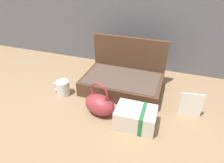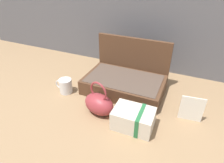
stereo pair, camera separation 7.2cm
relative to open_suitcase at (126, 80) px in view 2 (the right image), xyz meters
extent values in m
plane|color=#8C6D4C|center=(-0.01, -0.20, -0.07)|extent=(6.00, 6.00, 0.00)
cube|color=#4C301E|center=(0.00, -0.03, -0.02)|extent=(0.51, 0.31, 0.10)
cube|color=#4C3D33|center=(0.00, -0.03, 0.03)|extent=(0.47, 0.28, 0.00)
cube|color=#4C301E|center=(0.00, 0.13, 0.09)|extent=(0.51, 0.02, 0.32)
ellipsoid|color=maroon|center=(-0.05, -0.29, -0.01)|extent=(0.21, 0.16, 0.12)
torus|color=maroon|center=(-0.05, -0.29, 0.07)|extent=(0.11, 0.04, 0.11)
cube|color=beige|center=(0.16, -0.32, -0.02)|extent=(0.21, 0.15, 0.11)
cube|color=#236638|center=(0.20, -0.32, -0.02)|extent=(0.02, 0.15, 0.11)
cylinder|color=silver|center=(-0.35, -0.20, -0.02)|extent=(0.08, 0.08, 0.10)
torus|color=silver|center=(-0.39, -0.20, -0.02)|extent=(0.07, 0.01, 0.07)
cube|color=silver|center=(0.43, -0.15, 0.00)|extent=(0.12, 0.02, 0.15)
camera|label=1|loc=(0.29, -1.07, 0.67)|focal=30.94mm
camera|label=2|loc=(0.36, -1.04, 0.67)|focal=30.94mm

